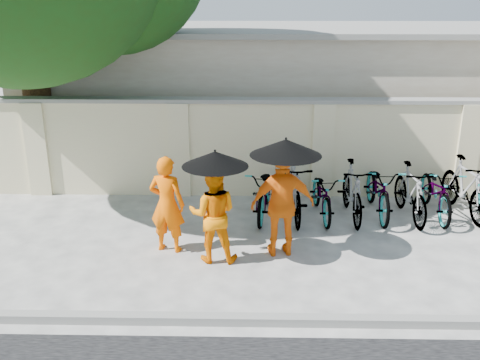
{
  "coord_description": "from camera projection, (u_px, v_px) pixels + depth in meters",
  "views": [
    {
      "loc": [
        0.5,
        -7.7,
        4.05
      ],
      "look_at": [
        0.32,
        0.89,
        1.1
      ],
      "focal_mm": 40.0,
      "sensor_mm": 36.0,
      "label": 1
    }
  ],
  "objects": [
    {
      "name": "ground",
      "position": [
        219.0,
        262.0,
        8.61
      ],
      "size": [
        80.0,
        80.0,
        0.0
      ],
      "primitive_type": "plane",
      "color": "beige"
    },
    {
      "name": "bike_6",
      "position": [
        437.0,
        191.0,
        10.32
      ],
      "size": [
        0.72,
        1.91,
        1.0
      ],
      "primitive_type": "imported",
      "rotation": [
        0.0,
        0.0,
        -0.03
      ],
      "color": "gray",
      "rests_on": "ground"
    },
    {
      "name": "monk_center",
      "position": [
        213.0,
        214.0,
        8.45
      ],
      "size": [
        0.8,
        0.63,
        1.6
      ],
      "primitive_type": "imported",
      "rotation": [
        0.0,
        0.0,
        3.11
      ],
      "color": "orange",
      "rests_on": "ground"
    },
    {
      "name": "bike_1",
      "position": [
        294.0,
        189.0,
        10.19
      ],
      "size": [
        0.62,
        1.94,
        1.15
      ],
      "primitive_type": "imported",
      "rotation": [
        0.0,
        0.0,
        0.04
      ],
      "color": "gray",
      "rests_on": "ground"
    },
    {
      "name": "monk_left",
      "position": [
        167.0,
        204.0,
        8.77
      ],
      "size": [
        0.68,
        0.53,
        1.65
      ],
      "primitive_type": "imported",
      "rotation": [
        0.0,
        0.0,
        2.9
      ],
      "color": "#FF6100",
      "rests_on": "ground"
    },
    {
      "name": "building_behind",
      "position": [
        306.0,
        91.0,
        14.67
      ],
      "size": [
        14.0,
        6.0,
        3.2
      ],
      "primitive_type": "cube",
      "color": "beige",
      "rests_on": "ground"
    },
    {
      "name": "bike_4",
      "position": [
        379.0,
        190.0,
        10.36
      ],
      "size": [
        0.71,
        1.97,
        1.03
      ],
      "primitive_type": "imported",
      "rotation": [
        0.0,
        0.0,
        -0.02
      ],
      "color": "gray",
      "rests_on": "ground"
    },
    {
      "name": "parasol_right",
      "position": [
        286.0,
        147.0,
        8.23
      ],
      "size": [
        1.12,
        1.12,
        0.99
      ],
      "color": "black",
      "rests_on": "ground"
    },
    {
      "name": "bike_3",
      "position": [
        352.0,
        191.0,
        10.17
      ],
      "size": [
        0.53,
        1.82,
        1.09
      ],
      "primitive_type": "imported",
      "rotation": [
        0.0,
        0.0,
        0.01
      ],
      "color": "gray",
      "rests_on": "ground"
    },
    {
      "name": "monk_right",
      "position": [
        283.0,
        205.0,
        8.62
      ],
      "size": [
        1.08,
        0.56,
        1.75
      ],
      "primitive_type": "imported",
      "rotation": [
        0.0,
        0.0,
        3.27
      ],
      "color": "orange",
      "rests_on": "ground"
    },
    {
      "name": "bike_2",
      "position": [
        322.0,
        194.0,
        10.27
      ],
      "size": [
        0.71,
        1.76,
        0.91
      ],
      "primitive_type": "imported",
      "rotation": [
        0.0,
        0.0,
        0.06
      ],
      "color": "gray",
      "rests_on": "ground"
    },
    {
      "name": "parasol_center",
      "position": [
        215.0,
        159.0,
        8.07
      ],
      "size": [
        1.02,
        1.02,
        0.95
      ],
      "color": "black",
      "rests_on": "ground"
    },
    {
      "name": "bike_5",
      "position": [
        410.0,
        193.0,
        10.16
      ],
      "size": [
        0.6,
        1.78,
        1.06
      ],
      "primitive_type": "imported",
      "rotation": [
        0.0,
        0.0,
        0.06
      ],
      "color": "gray",
      "rests_on": "ground"
    },
    {
      "name": "bike_0",
      "position": [
        265.0,
        192.0,
        10.32
      ],
      "size": [
        0.88,
        1.94,
        0.98
      ],
      "primitive_type": "imported",
      "rotation": [
        0.0,
        0.0,
        -0.13
      ],
      "color": "gray",
      "rests_on": "ground"
    },
    {
      "name": "kerb",
      "position": [
        211.0,
        319.0,
        6.98
      ],
      "size": [
        40.0,
        0.16,
        0.12
      ],
      "primitive_type": "cube",
      "color": "gray",
      "rests_on": "ground"
    },
    {
      "name": "compound_wall",
      "position": [
        274.0,
        149.0,
        11.29
      ],
      "size": [
        20.0,
        0.3,
        2.0
      ],
      "primitive_type": "cube",
      "color": "beige",
      "rests_on": "ground"
    },
    {
      "name": "bike_7",
      "position": [
        465.0,
        188.0,
        10.31
      ],
      "size": [
        0.76,
        1.93,
        1.13
      ],
      "primitive_type": "imported",
      "rotation": [
        0.0,
        0.0,
        0.12
      ],
      "color": "gray",
      "rests_on": "ground"
    }
  ]
}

